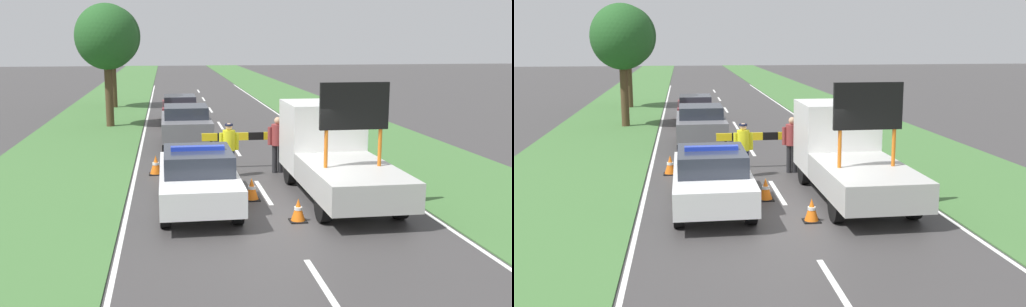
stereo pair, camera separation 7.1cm
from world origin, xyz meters
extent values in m
plane|color=#3D3A3A|center=(0.00, 0.00, 0.00)|extent=(160.00, 160.00, 0.00)
cube|color=silver|center=(0.00, -4.14, 0.00)|extent=(0.12, 2.60, 0.01)
cube|color=silver|center=(0.00, 2.28, 0.00)|extent=(0.12, 2.60, 0.01)
cube|color=silver|center=(0.00, 8.70, 0.00)|extent=(0.12, 2.60, 0.01)
cube|color=silver|center=(0.00, 15.12, 0.00)|extent=(0.12, 2.60, 0.01)
cube|color=silver|center=(0.00, 21.54, 0.00)|extent=(0.12, 2.60, 0.01)
cube|color=silver|center=(0.00, 27.95, 0.00)|extent=(0.12, 2.60, 0.01)
cube|color=silver|center=(0.00, 34.37, 0.00)|extent=(0.12, 2.60, 0.01)
cube|color=silver|center=(-3.55, 11.19, 0.00)|extent=(0.10, 58.95, 0.01)
cube|color=silver|center=(3.55, 11.19, 0.00)|extent=(0.10, 58.95, 0.01)
cube|color=#427038|center=(-6.02, 20.00, 0.01)|extent=(4.75, 120.00, 0.03)
cube|color=#427038|center=(6.02, 20.00, 0.01)|extent=(4.75, 120.00, 0.03)
cube|color=white|center=(-1.82, 1.07, 0.68)|extent=(1.84, 4.75, 0.59)
cube|color=#282D38|center=(-1.82, 0.92, 1.22)|extent=(1.62, 2.19, 0.49)
cylinder|color=black|center=(-2.62, 2.54, 0.38)|extent=(0.24, 0.76, 0.76)
cylinder|color=black|center=(-1.02, 2.54, 0.38)|extent=(0.24, 0.76, 0.76)
cylinder|color=black|center=(-2.62, -0.41, 0.38)|extent=(0.24, 0.76, 0.76)
cylinder|color=black|center=(-1.02, -0.41, 0.38)|extent=(0.24, 0.76, 0.76)
cube|color=#1E38C6|center=(-1.82, 0.92, 1.52)|extent=(1.29, 0.24, 0.10)
cube|color=#193399|center=(-1.82, 1.07, 0.71)|extent=(1.85, 3.90, 0.10)
cube|color=black|center=(-1.82, 3.48, 0.62)|extent=(1.01, 0.08, 0.36)
cube|color=white|center=(1.82, 3.14, 1.38)|extent=(2.05, 2.14, 1.91)
cube|color=#232833|center=(1.82, 4.19, 1.72)|extent=(1.74, 0.04, 0.84)
cube|color=#B2B2AD|center=(1.82, 0.20, 0.76)|extent=(2.05, 3.76, 0.67)
cylinder|color=#D16619|center=(1.16, 0.20, 1.54)|extent=(0.09, 0.09, 0.90)
cylinder|color=#D16619|center=(2.49, 0.20, 1.54)|extent=(0.09, 0.09, 0.90)
cube|color=black|center=(1.82, 0.20, 2.55)|extent=(1.66, 0.12, 1.11)
cylinder|color=black|center=(0.92, 3.14, 0.42)|extent=(0.24, 0.85, 0.85)
cylinder|color=black|center=(2.73, 3.14, 0.42)|extent=(0.24, 0.85, 0.85)
cylinder|color=black|center=(0.92, -0.55, 0.42)|extent=(0.24, 0.85, 0.85)
cylinder|color=black|center=(2.73, -0.55, 0.42)|extent=(0.24, 0.85, 0.85)
cylinder|color=black|center=(-1.17, 5.39, 0.46)|extent=(0.07, 0.07, 0.92)
cylinder|color=black|center=(1.20, 5.39, 0.46)|extent=(0.07, 0.07, 0.92)
cube|color=yellow|center=(-1.22, 5.39, 1.04)|extent=(0.49, 0.08, 0.24)
cube|color=black|center=(-0.72, 5.39, 1.04)|extent=(0.49, 0.08, 0.24)
cube|color=yellow|center=(-0.23, 5.39, 1.04)|extent=(0.49, 0.08, 0.24)
cube|color=black|center=(0.27, 5.39, 1.04)|extent=(0.49, 0.08, 0.24)
cube|color=yellow|center=(0.76, 5.39, 1.04)|extent=(0.49, 0.08, 0.24)
cube|color=black|center=(1.25, 5.39, 1.04)|extent=(0.49, 0.08, 0.24)
cylinder|color=#191E38|center=(-0.80, 4.25, 0.41)|extent=(0.15, 0.15, 0.81)
cylinder|color=#191E38|center=(-0.63, 4.25, 0.41)|extent=(0.15, 0.15, 0.81)
cylinder|color=yellow|center=(-0.72, 4.25, 1.12)|extent=(0.37, 0.37, 0.61)
cylinder|color=yellow|center=(-0.95, 4.25, 1.09)|extent=(0.12, 0.12, 0.52)
cylinder|color=yellow|center=(-0.49, 4.25, 1.09)|extent=(0.12, 0.12, 0.52)
sphere|color=tan|center=(-0.72, 4.25, 1.53)|extent=(0.21, 0.21, 0.21)
cylinder|color=#141933|center=(-0.72, 4.25, 1.59)|extent=(0.24, 0.24, 0.05)
cylinder|color=#232326|center=(0.74, 4.63, 0.43)|extent=(0.16, 0.16, 0.87)
cylinder|color=#232326|center=(0.92, 4.63, 0.43)|extent=(0.16, 0.16, 0.87)
cylinder|color=maroon|center=(0.83, 4.63, 1.19)|extent=(0.40, 0.40, 0.65)
cylinder|color=maroon|center=(0.58, 4.63, 1.16)|extent=(0.13, 0.13, 0.55)
cylinder|color=maroon|center=(1.08, 4.63, 1.16)|extent=(0.13, 0.13, 0.55)
sphere|color=tan|center=(0.83, 4.63, 1.63)|extent=(0.22, 0.22, 0.22)
cube|color=black|center=(-2.91, 4.92, 0.01)|extent=(0.43, 0.43, 0.03)
cone|color=orange|center=(-2.91, 4.92, 0.31)|extent=(0.36, 0.36, 0.56)
cylinder|color=white|center=(-2.91, 4.92, 0.34)|extent=(0.20, 0.20, 0.08)
cube|color=black|center=(0.36, -0.44, 0.01)|extent=(0.39, 0.39, 0.03)
cone|color=orange|center=(0.36, -0.44, 0.28)|extent=(0.33, 0.33, 0.51)
cylinder|color=white|center=(0.36, -0.44, 0.31)|extent=(0.19, 0.19, 0.07)
cube|color=black|center=(-0.42, 1.54, 0.01)|extent=(0.42, 0.42, 0.03)
cone|color=orange|center=(-0.42, 1.54, 0.30)|extent=(0.35, 0.35, 0.55)
cylinder|color=white|center=(-0.42, 1.54, 0.33)|extent=(0.20, 0.20, 0.08)
cube|color=slate|center=(-1.80, 9.95, 0.76)|extent=(1.86, 4.30, 0.72)
cube|color=#282D38|center=(-1.80, 9.82, 1.34)|extent=(1.64, 1.98, 0.45)
cylinder|color=black|center=(-2.62, 11.28, 0.40)|extent=(0.24, 0.80, 0.80)
cylinder|color=black|center=(-0.99, 11.28, 0.40)|extent=(0.24, 0.80, 0.80)
cylinder|color=black|center=(-2.62, 8.62, 0.40)|extent=(0.24, 0.80, 0.80)
cylinder|color=black|center=(-0.99, 8.62, 0.40)|extent=(0.24, 0.80, 0.80)
cube|color=maroon|center=(-1.88, 16.31, 0.64)|extent=(1.72, 4.34, 0.60)
cube|color=#282D38|center=(-1.88, 16.18, 1.16)|extent=(1.51, 2.00, 0.42)
cylinder|color=black|center=(-2.62, 17.66, 0.34)|extent=(0.24, 0.69, 0.69)
cylinder|color=black|center=(-1.15, 17.66, 0.34)|extent=(0.24, 0.69, 0.69)
cylinder|color=black|center=(-2.62, 14.97, 0.34)|extent=(0.24, 0.69, 0.69)
cylinder|color=black|center=(-1.15, 14.97, 0.34)|extent=(0.24, 0.69, 0.69)
cylinder|color=#4C3823|center=(-5.18, 15.50, 1.55)|extent=(0.37, 0.37, 3.11)
ellipsoid|color=#235623|center=(-5.18, 15.50, 4.19)|extent=(2.89, 2.89, 3.04)
cylinder|color=#4C3823|center=(-5.65, 23.58, 1.49)|extent=(0.38, 0.38, 2.99)
ellipsoid|color=#1E471E|center=(-5.65, 23.58, 4.26)|extent=(3.39, 3.39, 3.56)
camera|label=1|loc=(-2.53, -13.28, 4.11)|focal=42.00mm
camera|label=2|loc=(-2.46, -13.29, 4.11)|focal=42.00mm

